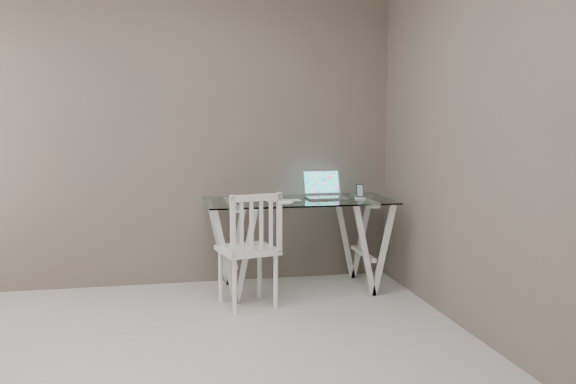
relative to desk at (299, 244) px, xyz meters
name	(u,v)px	position (x,y,z in m)	size (l,w,h in m)	color
room	(140,55)	(-1.18, -1.81, 1.33)	(4.50, 4.52, 2.71)	#B3B1AC
desk	(299,244)	(0.00, 0.00, 0.00)	(1.50, 0.70, 0.75)	silver
chair	(251,245)	(-0.45, -0.40, 0.10)	(0.48, 0.48, 0.87)	white
laptop	(324,191)	(0.24, 0.12, 0.42)	(0.33, 0.30, 0.22)	#B3B3B8
keyboard	(283,201)	(-0.14, -0.07, 0.37)	(0.29, 0.12, 0.01)	silver
mouse	(286,203)	(-0.16, -0.27, 0.38)	(0.12, 0.07, 0.04)	white
phone_dock	(360,195)	(0.50, -0.04, 0.40)	(0.07, 0.07, 0.12)	white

